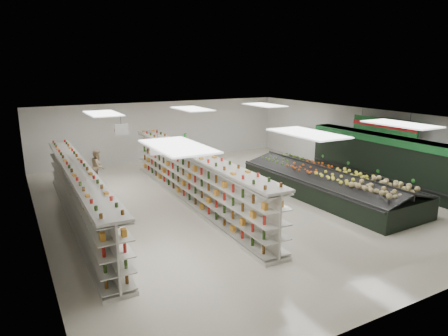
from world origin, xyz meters
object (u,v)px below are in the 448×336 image
gondola_left (80,197)px  shopper_main (254,201)px  produce_island (327,183)px  gondola_center (192,179)px  soda_endcap (173,155)px  shopper_background (98,166)px

gondola_left → shopper_main: gondola_left is taller
gondola_left → produce_island: size_ratio=1.37×
gondola_center → shopper_main: (0.60, -3.36, 0.01)m
soda_endcap → produce_island: bearing=-58.0°
shopper_main → gondola_left: bearing=-44.0°
produce_island → shopper_main: (-4.39, -1.45, 0.40)m
soda_endcap → shopper_main: bearing=-93.0°
gondola_left → shopper_main: bearing=-34.6°
gondola_left → gondola_center: 4.09m
produce_island → shopper_background: size_ratio=5.20×
gondola_center → produce_island: 5.36m
produce_island → shopper_background: 9.86m
gondola_center → shopper_main: gondola_center is taller
gondola_center → soda_endcap: gondola_center is taller
shopper_background → produce_island: bearing=-103.3°
soda_endcap → shopper_background: soda_endcap is taller
gondola_left → shopper_background: (1.49, 4.40, -0.10)m
gondola_left → gondola_center: bearing=1.2°
soda_endcap → gondola_left: bearing=-138.7°
shopper_main → shopper_background: shopper_main is taller
produce_island → soda_endcap: bearing=122.0°
produce_island → shopper_background: bearing=140.4°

